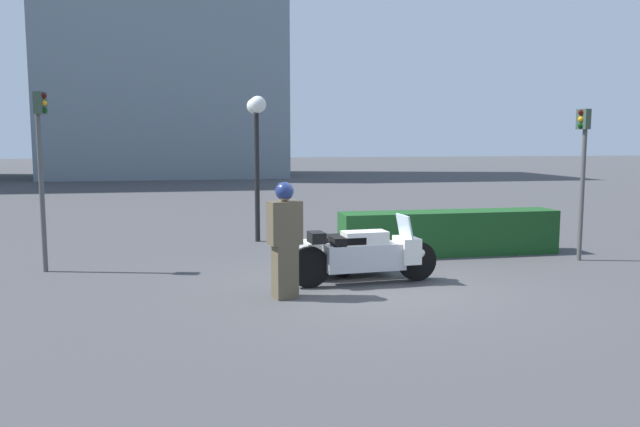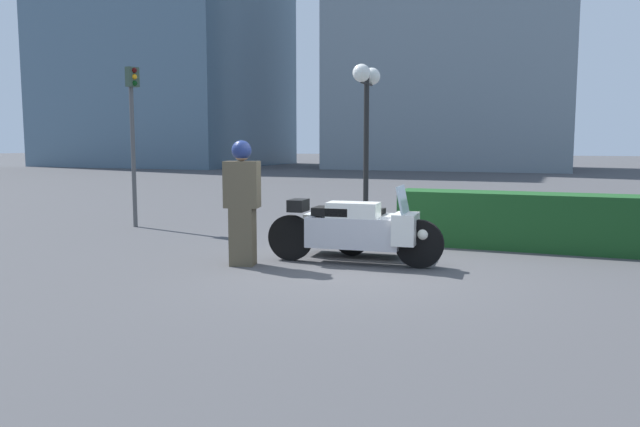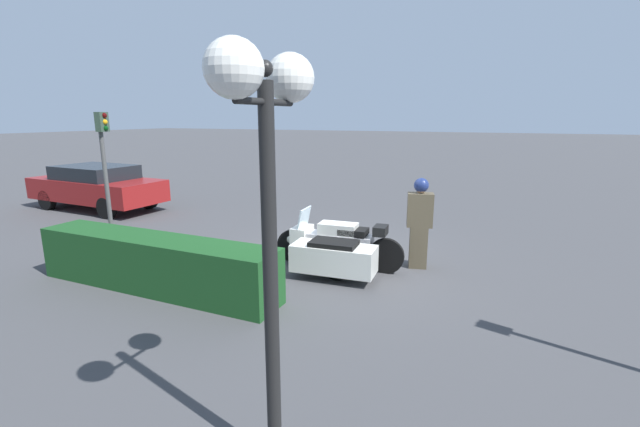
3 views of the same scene
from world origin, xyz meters
The scene contains 7 objects.
ground_plane centered at (0.00, 0.00, 0.00)m, with size 160.00×160.00×0.00m, color #424244.
police_motorcycle centered at (-0.11, 0.61, 0.48)m, with size 2.64×1.29×1.17m.
officer_rider centered at (-1.57, -0.43, 0.96)m, with size 0.55×0.41×1.81m.
hedge_bush_curbside centered at (2.40, 2.57, 0.47)m, with size 4.73×0.80×0.94m, color #19471E.
twin_lamp_post centered at (-1.46, 5.12, 2.81)m, with size 0.39×1.15×3.46m.
traffic_light_far centered at (-5.67, 2.38, 2.19)m, with size 0.22×0.29×3.31m.
office_building_side centered at (-26.31, 32.98, 12.46)m, with size 15.52×13.86×24.93m, color slate.
Camera 2 is at (2.78, -8.32, 1.79)m, focal length 35.00 mm.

